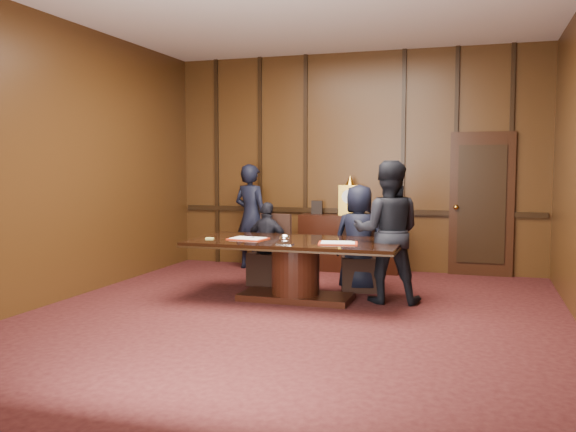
% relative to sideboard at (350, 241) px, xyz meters
% --- Properties ---
extents(room, '(7.00, 7.04, 3.50)m').
position_rel_sideboard_xyz_m(room, '(0.07, -3.12, 1.24)').
color(room, black).
rests_on(room, ground).
extents(sideboard, '(1.60, 0.45, 1.54)m').
position_rel_sideboard_xyz_m(sideboard, '(0.00, 0.00, 0.00)').
color(sideboard, black).
rests_on(sideboard, ground).
extents(conference_table, '(2.62, 1.32, 0.76)m').
position_rel_sideboard_xyz_m(conference_table, '(-0.21, -2.31, 0.02)').
color(conference_table, black).
rests_on(conference_table, ground).
extents(folder_left, '(0.50, 0.38, 0.02)m').
position_rel_sideboard_xyz_m(folder_left, '(-0.81, -2.40, 0.28)').
color(folder_left, '#AF2810').
rests_on(folder_left, conference_table).
extents(folder_right, '(0.51, 0.41, 0.02)m').
position_rel_sideboard_xyz_m(folder_right, '(0.37, -2.48, 0.28)').
color(folder_right, '#AF2810').
rests_on(folder_right, conference_table).
extents(inkstand, '(0.20, 0.14, 0.12)m').
position_rel_sideboard_xyz_m(inkstand, '(-0.21, -2.76, 0.33)').
color(inkstand, white).
rests_on(inkstand, conference_table).
extents(notepad, '(0.11, 0.09, 0.01)m').
position_rel_sideboard_xyz_m(notepad, '(-1.29, -2.51, 0.28)').
color(notepad, '#CDD066').
rests_on(notepad, conference_table).
extents(chair_left, '(0.55, 0.55, 0.99)m').
position_rel_sideboard_xyz_m(chair_left, '(-0.86, -1.43, -0.19)').
color(chair_left, black).
rests_on(chair_left, ground).
extents(chair_right, '(0.58, 0.58, 0.99)m').
position_rel_sideboard_xyz_m(chair_right, '(0.43, -1.43, -0.19)').
color(chair_right, black).
rests_on(chair_right, ground).
extents(signatory_left, '(0.72, 0.38, 1.18)m').
position_rel_sideboard_xyz_m(signatory_left, '(-0.86, -1.51, 0.10)').
color(signatory_left, black).
rests_on(signatory_left, ground).
extents(signatory_right, '(0.74, 0.51, 1.44)m').
position_rel_sideboard_xyz_m(signatory_right, '(0.44, -1.51, 0.23)').
color(signatory_right, black).
rests_on(signatory_right, ground).
extents(witness_left, '(0.72, 0.58, 1.71)m').
position_rel_sideboard_xyz_m(witness_left, '(-1.58, -0.29, 0.37)').
color(witness_left, black).
rests_on(witness_left, ground).
extents(witness_right, '(0.92, 0.76, 1.75)m').
position_rel_sideboard_xyz_m(witness_right, '(0.90, -2.07, 0.39)').
color(witness_right, black).
rests_on(witness_right, ground).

